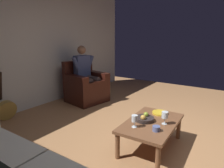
# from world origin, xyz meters

# --- Properties ---
(ground_plane) EXTENTS (7.37, 7.37, 0.00)m
(ground_plane) POSITION_xyz_m (0.00, 0.00, 0.00)
(ground_plane) COLOR #A57349
(wall_back) EXTENTS (6.01, 0.06, 2.78)m
(wall_back) POSITION_xyz_m (0.00, -3.10, 1.39)
(wall_back) COLOR silver
(wall_back) RESTS_ON ground
(armchair) EXTENTS (0.92, 0.88, 0.96)m
(armchair) POSITION_xyz_m (-0.77, -2.41, 0.35)
(armchair) COLOR black
(armchair) RESTS_ON ground
(person_seated) EXTENTS (0.64, 0.64, 1.31)m
(person_seated) POSITION_xyz_m (-0.77, -2.39, 0.70)
(person_seated) COLOR #3C466F
(person_seated) RESTS_ON ground
(coffee_table) EXTENTS (1.06, 0.67, 0.38)m
(coffee_table) POSITION_xyz_m (0.27, -0.29, 0.33)
(coffee_table) COLOR brown
(coffee_table) RESTS_ON ground
(guitar) EXTENTS (0.37, 0.29, 1.03)m
(guitar) POSITION_xyz_m (0.90, -2.90, 0.22)
(guitar) COLOR #AA883C
(guitar) RESTS_ON ground
(wine_glass_near) EXTENTS (0.08, 0.08, 0.17)m
(wine_glass_near) POSITION_xyz_m (0.24, -0.12, 0.50)
(wine_glass_near) COLOR silver
(wine_glass_near) RESTS_ON coffee_table
(wine_glass_far) EXTENTS (0.08, 0.08, 0.16)m
(wine_glass_far) POSITION_xyz_m (0.55, -0.41, 0.49)
(wine_glass_far) COLOR silver
(wine_glass_far) RESTS_ON coffee_table
(fruit_bowl) EXTENTS (0.26, 0.26, 0.11)m
(fruit_bowl) POSITION_xyz_m (0.29, -0.39, 0.42)
(fruit_bowl) COLOR #2E2624
(fruit_bowl) RESTS_ON coffee_table
(decorative_dish) EXTENTS (0.23, 0.23, 0.02)m
(decorative_dish) POSITION_xyz_m (-0.08, -0.31, 0.40)
(decorative_dish) COLOR gold
(decorative_dish) RESTS_ON coffee_table
(candle_jar) EXTENTS (0.09, 0.09, 0.06)m
(candle_jar) POSITION_xyz_m (0.49, -0.14, 0.42)
(candle_jar) COLOR slate
(candle_jar) RESTS_ON coffee_table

